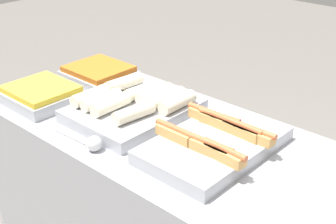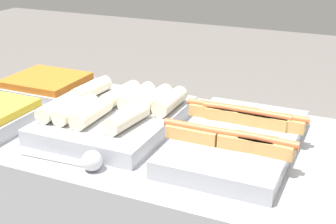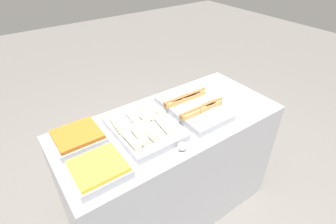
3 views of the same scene
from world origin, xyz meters
name	(u,v)px [view 2 (image 2 of 3)]	position (x,y,z in m)	size (l,w,h in m)	color
tray_hotdogs	(238,137)	(0.19, 0.00, 0.97)	(0.37, 0.51, 0.10)	#A8AAB2
tray_wraps	(115,114)	(-0.21, 0.00, 0.98)	(0.37, 0.47, 0.10)	#A8AAB2
tray_side_back	(47,87)	(-0.59, 0.14, 0.97)	(0.28, 0.26, 0.07)	#A8AAB2
serving_spoon_near	(88,161)	(-0.13, -0.27, 0.96)	(0.26, 0.06, 0.06)	silver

